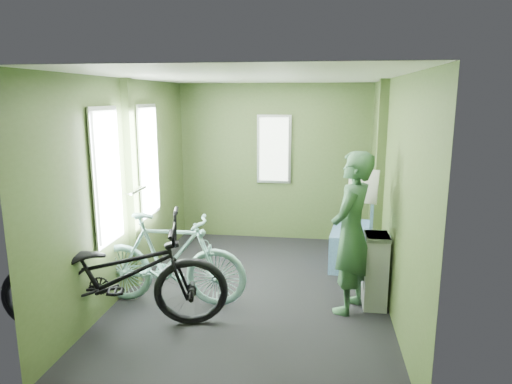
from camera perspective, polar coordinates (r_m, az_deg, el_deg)
room at (r=4.80m, az=-0.54°, el=3.79°), size 4.00×4.02×2.31m
bicycle_black at (r=4.58m, az=-16.71°, el=-16.10°), size 2.16×1.28×1.14m
bicycle_mint at (r=4.96m, az=-10.66°, el=-13.52°), size 1.61×0.50×0.98m
passenger at (r=4.56m, az=11.82°, el=-4.98°), size 0.59×0.72×1.61m
waste_box at (r=4.82m, az=14.69°, el=-9.51°), size 0.23×0.32×0.77m
bench_seat at (r=5.98m, az=12.28°, el=-6.08°), size 0.63×1.00×0.99m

